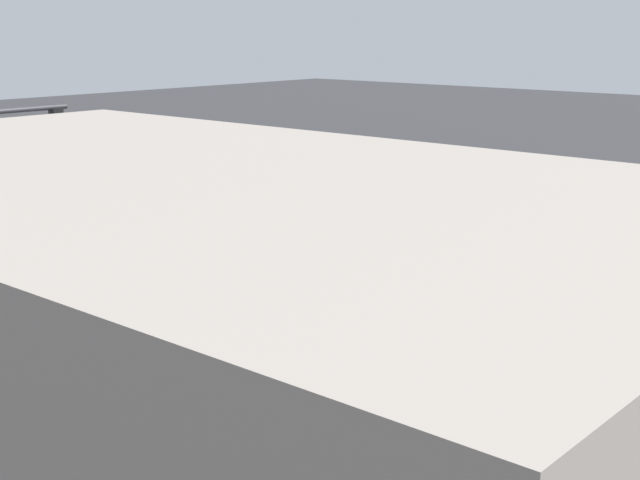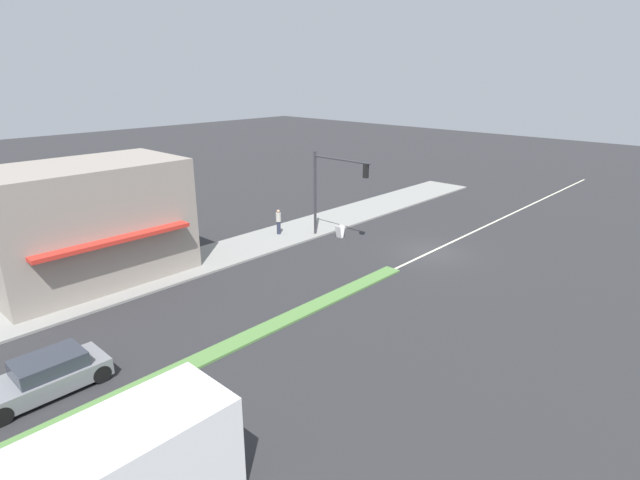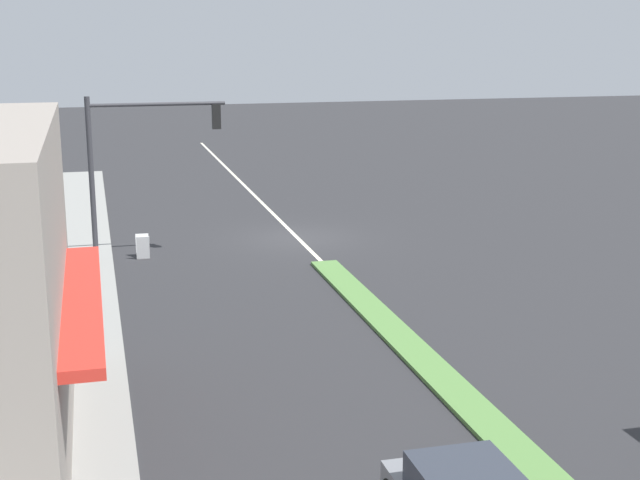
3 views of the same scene
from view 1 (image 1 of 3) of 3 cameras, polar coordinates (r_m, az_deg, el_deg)
name	(u,v)px [view 1 (image 1 of 3)]	position (r m, az deg, el deg)	size (l,w,h in m)	color
lane_marking_center	(118,273)	(27.90, -12.79, -2.09)	(0.16, 60.00, 0.01)	beige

